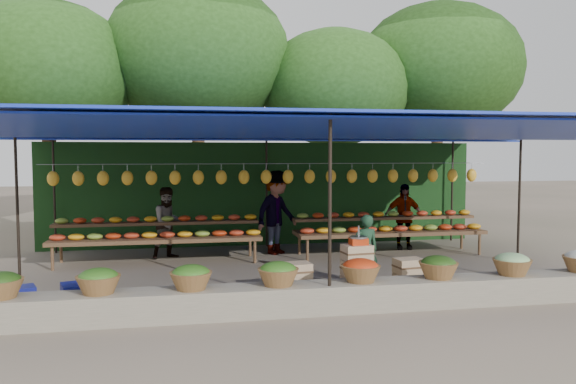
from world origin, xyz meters
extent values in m
plane|color=brown|center=(0.00, 0.00, 0.00)|extent=(60.00, 60.00, 0.00)
cube|color=#706B59|center=(0.00, -2.75, 0.20)|extent=(10.60, 0.55, 0.40)
cylinder|color=black|center=(0.00, -2.90, 1.40)|extent=(0.05, 0.05, 2.80)
cylinder|color=black|center=(-4.80, 0.00, 1.40)|extent=(0.05, 0.05, 2.80)
cylinder|color=black|center=(4.80, 0.00, 1.40)|extent=(0.05, 0.05, 2.80)
cylinder|color=black|center=(-4.80, 2.90, 1.40)|extent=(0.05, 0.05, 2.80)
cylinder|color=black|center=(0.00, 2.90, 1.40)|extent=(0.05, 0.05, 2.80)
cylinder|color=black|center=(4.80, 2.90, 1.40)|extent=(0.05, 0.05, 2.80)
cube|color=#1832B9|center=(0.00, 0.00, 2.80)|extent=(10.80, 6.60, 0.04)
cube|color=#1832B9|center=(0.00, -2.00, 2.62)|extent=(10.80, 2.19, 0.26)
cube|color=#1832B9|center=(0.00, 2.00, 2.62)|extent=(10.80, 2.19, 0.26)
cylinder|color=#A0A0A5|center=(0.00, 1.40, 2.02)|extent=(9.60, 0.01, 0.01)
ellipsoid|color=yellow|center=(-4.50, 1.40, 1.74)|extent=(0.23, 0.17, 0.30)
ellipsoid|color=yellow|center=(-4.03, 1.40, 1.74)|extent=(0.23, 0.17, 0.30)
ellipsoid|color=yellow|center=(-3.55, 1.40, 1.74)|extent=(0.23, 0.17, 0.30)
ellipsoid|color=yellow|center=(-3.08, 1.40, 1.74)|extent=(0.23, 0.17, 0.30)
ellipsoid|color=yellow|center=(-2.61, 1.40, 1.74)|extent=(0.23, 0.17, 0.30)
ellipsoid|color=yellow|center=(-2.13, 1.40, 1.74)|extent=(0.23, 0.17, 0.30)
ellipsoid|color=yellow|center=(-1.66, 1.40, 1.74)|extent=(0.23, 0.17, 0.30)
ellipsoid|color=yellow|center=(-1.18, 1.40, 1.74)|extent=(0.23, 0.17, 0.30)
ellipsoid|color=yellow|center=(-0.71, 1.40, 1.74)|extent=(0.23, 0.17, 0.30)
ellipsoid|color=yellow|center=(-0.24, 1.40, 1.74)|extent=(0.23, 0.17, 0.30)
ellipsoid|color=yellow|center=(0.24, 1.40, 1.74)|extent=(0.23, 0.17, 0.30)
ellipsoid|color=yellow|center=(0.71, 1.40, 1.74)|extent=(0.23, 0.17, 0.30)
ellipsoid|color=yellow|center=(1.18, 1.40, 1.74)|extent=(0.23, 0.17, 0.30)
ellipsoid|color=yellow|center=(1.66, 1.40, 1.74)|extent=(0.23, 0.17, 0.30)
ellipsoid|color=yellow|center=(2.13, 1.40, 1.74)|extent=(0.23, 0.17, 0.30)
ellipsoid|color=yellow|center=(2.61, 1.40, 1.74)|extent=(0.23, 0.17, 0.30)
ellipsoid|color=yellow|center=(3.08, 1.40, 1.74)|extent=(0.23, 0.17, 0.30)
ellipsoid|color=yellow|center=(3.55, 1.40, 1.74)|extent=(0.23, 0.17, 0.30)
ellipsoid|color=yellow|center=(4.03, 1.40, 1.74)|extent=(0.23, 0.17, 0.30)
ellipsoid|color=yellow|center=(4.50, 1.40, 1.74)|extent=(0.23, 0.17, 0.30)
ellipsoid|color=#254712|center=(-4.30, -2.75, 0.62)|extent=(0.52, 0.52, 0.23)
ellipsoid|color=#32651B|center=(-3.10, -2.75, 0.62)|extent=(0.52, 0.52, 0.23)
ellipsoid|color=#32651B|center=(-1.90, -2.75, 0.62)|extent=(0.52, 0.52, 0.23)
ellipsoid|color=#32651B|center=(-0.70, -2.75, 0.62)|extent=(0.52, 0.52, 0.23)
ellipsoid|color=#B82F0F|center=(0.50, -2.75, 0.62)|extent=(0.52, 0.52, 0.23)
ellipsoid|color=#254712|center=(1.70, -2.75, 0.62)|extent=(0.52, 0.52, 0.23)
ellipsoid|color=#8BBD76|center=(2.90, -2.75, 0.62)|extent=(0.52, 0.52, 0.23)
cube|color=#1D4217|center=(0.00, 3.15, 1.25)|extent=(10.60, 0.06, 2.50)
cylinder|color=#311D12|center=(-5.50, 5.80, 1.98)|extent=(0.36, 0.36, 3.97)
ellipsoid|color=#1B390F|center=(-5.50, 5.80, 4.46)|extent=(4.77, 4.77, 3.69)
cylinder|color=#311D12|center=(-1.50, 6.20, 2.24)|extent=(0.36, 0.36, 4.48)
ellipsoid|color=#1B390F|center=(-1.50, 6.20, 5.04)|extent=(5.39, 5.39, 4.17)
cylinder|color=#311D12|center=(2.50, 5.90, 1.86)|extent=(0.36, 0.36, 3.71)
ellipsoid|color=#1B390F|center=(2.50, 5.90, 4.18)|extent=(4.47, 4.47, 3.45)
cylinder|color=#311D12|center=(6.00, 6.30, 2.18)|extent=(0.36, 0.36, 4.35)
ellipsoid|color=#1B390F|center=(6.00, 6.30, 4.90)|extent=(5.24, 5.24, 4.05)
cube|color=#4F311F|center=(-2.50, 1.30, 0.50)|extent=(4.20, 0.95, 0.08)
cube|color=#4F311F|center=(-2.50, 1.60, 0.78)|extent=(4.20, 0.35, 0.06)
cylinder|color=#4F311F|center=(-4.45, 0.90, 0.25)|extent=(0.06, 0.06, 0.50)
cylinder|color=#4F311F|center=(-0.55, 0.90, 0.25)|extent=(0.06, 0.06, 0.50)
cylinder|color=#4F311F|center=(-4.45, 1.70, 0.25)|extent=(0.06, 0.06, 0.50)
cylinder|color=#4F311F|center=(-0.55, 1.70, 0.25)|extent=(0.06, 0.06, 0.50)
ellipsoid|color=#B6341A|center=(-4.40, 1.15, 0.60)|extent=(0.31, 0.26, 0.13)
ellipsoid|color=olive|center=(-4.40, 1.60, 0.87)|extent=(0.26, 0.22, 0.12)
ellipsoid|color=orange|center=(-4.05, 1.15, 0.60)|extent=(0.31, 0.26, 0.13)
ellipsoid|color=#B82F0F|center=(-4.05, 1.60, 0.87)|extent=(0.26, 0.22, 0.12)
ellipsoid|color=olive|center=(-3.70, 1.15, 0.60)|extent=(0.31, 0.26, 0.13)
ellipsoid|color=#B6341A|center=(-3.70, 1.60, 0.87)|extent=(0.26, 0.22, 0.12)
ellipsoid|color=#B82F0F|center=(-3.35, 1.15, 0.60)|extent=(0.31, 0.26, 0.13)
ellipsoid|color=orange|center=(-3.35, 1.60, 0.87)|extent=(0.26, 0.22, 0.12)
ellipsoid|color=#B6341A|center=(-3.00, 1.15, 0.60)|extent=(0.31, 0.26, 0.13)
ellipsoid|color=#B6341A|center=(-3.00, 1.60, 0.87)|extent=(0.26, 0.22, 0.12)
ellipsoid|color=orange|center=(-2.65, 1.15, 0.60)|extent=(0.31, 0.26, 0.13)
ellipsoid|color=orange|center=(-2.65, 1.60, 0.87)|extent=(0.26, 0.22, 0.12)
ellipsoid|color=#B6341A|center=(-2.30, 1.15, 0.60)|extent=(0.31, 0.26, 0.13)
ellipsoid|color=olive|center=(-2.30, 1.60, 0.87)|extent=(0.26, 0.22, 0.12)
ellipsoid|color=orange|center=(-1.95, 1.15, 0.60)|extent=(0.31, 0.26, 0.13)
ellipsoid|color=#B82F0F|center=(-1.95, 1.60, 0.87)|extent=(0.26, 0.22, 0.12)
ellipsoid|color=olive|center=(-1.60, 1.15, 0.60)|extent=(0.31, 0.26, 0.13)
ellipsoid|color=#B6341A|center=(-1.60, 1.60, 0.87)|extent=(0.26, 0.22, 0.12)
ellipsoid|color=#B82F0F|center=(-1.25, 1.15, 0.60)|extent=(0.31, 0.26, 0.13)
ellipsoid|color=orange|center=(-1.25, 1.60, 0.87)|extent=(0.26, 0.22, 0.12)
ellipsoid|color=#B6341A|center=(-0.90, 1.15, 0.60)|extent=(0.31, 0.26, 0.13)
ellipsoid|color=#B6341A|center=(-0.90, 1.60, 0.87)|extent=(0.26, 0.22, 0.12)
ellipsoid|color=orange|center=(-0.55, 1.15, 0.60)|extent=(0.31, 0.26, 0.13)
ellipsoid|color=orange|center=(-0.55, 1.60, 0.87)|extent=(0.26, 0.22, 0.12)
cube|color=#4F311F|center=(2.50, 1.30, 0.50)|extent=(4.20, 0.95, 0.08)
cube|color=#4F311F|center=(2.50, 1.60, 0.78)|extent=(4.20, 0.35, 0.06)
cylinder|color=#4F311F|center=(0.55, 0.90, 0.25)|extent=(0.06, 0.06, 0.50)
cylinder|color=#4F311F|center=(4.45, 0.90, 0.25)|extent=(0.06, 0.06, 0.50)
cylinder|color=#4F311F|center=(0.55, 1.70, 0.25)|extent=(0.06, 0.06, 0.50)
cylinder|color=#4F311F|center=(4.45, 1.70, 0.25)|extent=(0.06, 0.06, 0.50)
ellipsoid|color=#B6341A|center=(0.60, 1.15, 0.60)|extent=(0.31, 0.26, 0.13)
ellipsoid|color=olive|center=(0.60, 1.60, 0.87)|extent=(0.26, 0.22, 0.12)
ellipsoid|color=orange|center=(0.95, 1.15, 0.60)|extent=(0.31, 0.26, 0.13)
ellipsoid|color=#B82F0F|center=(0.95, 1.60, 0.87)|extent=(0.26, 0.22, 0.12)
ellipsoid|color=olive|center=(1.30, 1.15, 0.60)|extent=(0.31, 0.26, 0.13)
ellipsoid|color=#B6341A|center=(1.30, 1.60, 0.87)|extent=(0.26, 0.22, 0.12)
ellipsoid|color=#B82F0F|center=(1.65, 1.15, 0.60)|extent=(0.31, 0.26, 0.13)
ellipsoid|color=orange|center=(1.65, 1.60, 0.87)|extent=(0.26, 0.22, 0.12)
ellipsoid|color=#B6341A|center=(2.00, 1.15, 0.60)|extent=(0.31, 0.26, 0.13)
ellipsoid|color=#B6341A|center=(2.00, 1.60, 0.87)|extent=(0.26, 0.22, 0.12)
ellipsoid|color=orange|center=(2.35, 1.15, 0.60)|extent=(0.31, 0.26, 0.13)
ellipsoid|color=orange|center=(2.35, 1.60, 0.87)|extent=(0.26, 0.22, 0.12)
ellipsoid|color=#B6341A|center=(2.70, 1.15, 0.60)|extent=(0.31, 0.26, 0.13)
ellipsoid|color=olive|center=(2.70, 1.60, 0.87)|extent=(0.26, 0.22, 0.12)
ellipsoid|color=orange|center=(3.05, 1.15, 0.60)|extent=(0.31, 0.26, 0.13)
ellipsoid|color=#B82F0F|center=(3.05, 1.60, 0.87)|extent=(0.26, 0.22, 0.12)
ellipsoid|color=olive|center=(3.40, 1.15, 0.60)|extent=(0.31, 0.26, 0.13)
ellipsoid|color=#B6341A|center=(3.40, 1.60, 0.87)|extent=(0.26, 0.22, 0.12)
ellipsoid|color=#B82F0F|center=(3.75, 1.15, 0.60)|extent=(0.31, 0.26, 0.13)
ellipsoid|color=orange|center=(3.75, 1.60, 0.87)|extent=(0.26, 0.22, 0.12)
ellipsoid|color=#B6341A|center=(4.10, 1.15, 0.60)|extent=(0.31, 0.26, 0.13)
ellipsoid|color=#B6341A|center=(4.10, 1.60, 0.87)|extent=(0.26, 0.22, 0.12)
ellipsoid|color=orange|center=(4.45, 1.15, 0.60)|extent=(0.31, 0.26, 0.13)
ellipsoid|color=orange|center=(4.45, 1.60, 0.87)|extent=(0.26, 0.22, 0.12)
cube|color=#A47F5D|center=(-0.24, -1.77, 0.12)|extent=(0.48, 0.39, 0.25)
cube|color=#A47F5D|center=(-0.24, -1.77, 0.39)|extent=(0.48, 0.39, 0.25)
cube|color=#A47F5D|center=(0.76, -1.77, 0.12)|extent=(0.48, 0.39, 0.25)
cube|color=#A47F5D|center=(0.76, -1.77, 0.39)|extent=(0.48, 0.39, 0.25)
cube|color=#A47F5D|center=(0.76, -1.77, 0.65)|extent=(0.48, 0.39, 0.25)
cube|color=#A47F5D|center=(1.66, -1.77, 0.12)|extent=(0.48, 0.39, 0.25)
cube|color=#A47F5D|center=(1.66, -1.77, 0.39)|extent=(0.48, 0.39, 0.25)
cube|color=red|center=(0.79, -1.77, 0.82)|extent=(0.27, 0.24, 0.11)
cylinder|color=#A0A0A5|center=(0.79, -1.77, 0.89)|extent=(0.29, 0.29, 0.03)
cylinder|color=#A0A0A5|center=(0.79, -1.77, 0.98)|extent=(0.03, 0.03, 0.20)
imported|color=#1C3E27|center=(1.05, -1.34, 0.60)|extent=(0.45, 0.30, 1.21)
imported|color=slate|center=(-2.28, 1.77, 0.76)|extent=(0.91, 0.83, 1.52)
imported|color=slate|center=(0.06, 1.85, 0.93)|extent=(1.37, 1.28, 1.86)
imported|color=slate|center=(3.09, 1.93, 0.76)|extent=(0.95, 0.54, 1.53)
cube|color=navy|center=(-3.46, -1.82, 0.17)|extent=(0.67, 0.57, 0.34)
cube|color=navy|center=(-4.39, -1.65, 0.14)|extent=(0.56, 0.49, 0.28)
camera|label=1|loc=(-2.02, -10.36, 2.25)|focal=35.00mm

